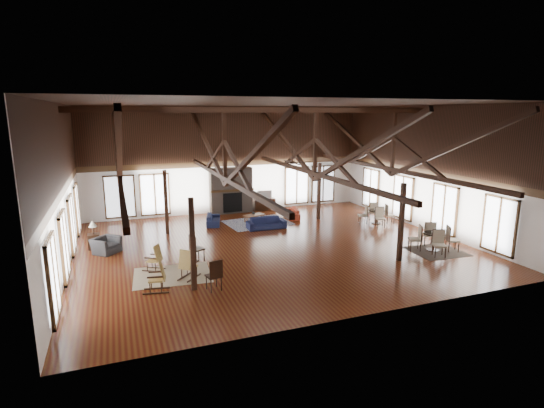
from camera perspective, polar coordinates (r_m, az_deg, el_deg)
name	(u,v)px	position (r m, az deg, el deg)	size (l,w,h in m)	color
floor	(272,246)	(18.47, -0.04, -5.61)	(16.00, 16.00, 0.00)	#582D12
ceiling	(272,104)	(17.60, -0.04, 13.34)	(16.00, 14.00, 0.02)	black
wall_back	(229,160)	(24.42, -5.82, 5.89)	(16.00, 0.02, 6.00)	white
wall_front	(363,213)	(11.60, 12.13, -1.24)	(16.00, 0.02, 6.00)	white
wall_left	(60,189)	(16.79, -26.56, 1.84)	(0.02, 14.00, 6.00)	white
wall_right	(426,169)	(21.88, 20.06, 4.50)	(0.02, 14.00, 6.00)	white
roof_truss	(272,153)	(17.67, -0.04, 6.94)	(15.60, 14.07, 3.14)	black
post_grid	(272,211)	(18.07, -0.04, -1.00)	(8.16, 7.16, 3.05)	black
fireplace	(231,191)	(24.35, -5.54, 1.81)	(2.50, 0.69, 2.60)	#64564C
ceiling_fan	(292,162)	(16.96, 2.74, 5.70)	(1.60, 1.60, 0.75)	black
sofa_navy_front	(266,223)	(21.06, -0.76, -2.58)	(1.92, 0.75, 0.56)	#151A3C
sofa_navy_left	(213,219)	(22.12, -7.89, -2.07)	(0.66, 1.68, 0.49)	#151B3A
sofa_orange	(292,213)	(23.35, 2.66, -1.22)	(0.65, 1.65, 0.48)	#A83720
coffee_table	(254,216)	(22.25, -2.41, -1.57)	(1.20, 0.86, 0.42)	brown
vase	(253,213)	(22.30, -2.50, -1.16)	(0.17, 0.17, 0.18)	#B2B2B2
armchair	(106,245)	(18.74, -21.42, -5.18)	(1.00, 0.87, 0.65)	#28292B
side_table_lamp	(94,238)	(19.47, -22.83, -4.23)	(0.48, 0.48, 1.23)	black
rocking_chair_a	(156,258)	(16.08, -15.38, -7.07)	(0.85, 0.75, 0.98)	#A17F3D
rocking_chair_b	(187,265)	(15.03, -11.34, -8.05)	(0.89, 0.91, 1.07)	#A17F3D
rocking_chair_c	(159,277)	(14.24, -14.96, -9.41)	(0.89, 0.58, 1.06)	#A17F3D
side_chair_a	(195,246)	(16.61, -10.34, -5.61)	(0.60, 0.60, 1.07)	black
side_chair_b	(215,273)	(13.87, -7.69, -9.17)	(0.54, 0.54, 1.06)	black
cafe_table_near	(434,238)	(18.89, 20.93, -4.34)	(2.04, 2.04, 1.06)	black
cafe_table_far	(376,214)	(22.64, 13.86, -1.34)	(1.92, 1.92, 0.98)	black
cup_near	(433,232)	(18.74, 20.82, -3.55)	(0.13, 0.13, 0.11)	#B2B2B2
cup_far	(376,210)	(22.48, 13.77, -0.74)	(0.12, 0.12, 0.09)	#B2B2B2
tv_console	(264,204)	(25.20, -1.06, -0.02)	(1.29, 0.48, 0.64)	black
television	(264,195)	(25.08, -1.08, 1.27)	(0.89, 0.12, 0.51)	#B2B2B2
rug_tan	(172,275)	(15.64, -13.24, -9.28)	(2.65, 2.08, 0.01)	tan
rug_navy	(258,223)	(22.25, -1.94, -2.51)	(3.24, 2.43, 0.01)	#1C244F
rug_dark	(437,251)	(18.99, 21.25, -5.95)	(2.06, 1.87, 0.01)	black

